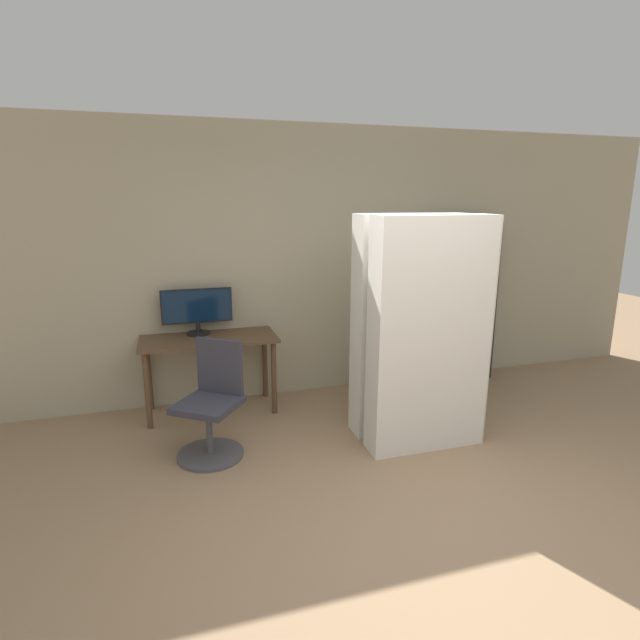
# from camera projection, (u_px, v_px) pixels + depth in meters

# --- Properties ---
(ground_plane) EXTENTS (16.00, 16.00, 0.00)m
(ground_plane) POSITION_uv_depth(u_px,v_px,m) (447.00, 544.00, 2.94)
(ground_plane) COLOR #937556
(wall_back) EXTENTS (8.00, 0.06, 2.70)m
(wall_back) POSITION_uv_depth(u_px,v_px,m) (317.00, 263.00, 5.10)
(wall_back) COLOR tan
(wall_back) RESTS_ON ground
(desk) EXTENTS (1.25, 0.56, 0.73)m
(desk) POSITION_uv_depth(u_px,v_px,m) (209.00, 349.00, 4.65)
(desk) COLOR brown
(desk) RESTS_ON ground
(monitor) EXTENTS (0.65, 0.22, 0.44)m
(monitor) POSITION_uv_depth(u_px,v_px,m) (197.00, 309.00, 4.69)
(monitor) COLOR black
(monitor) RESTS_ON desk
(office_chair) EXTENTS (0.62, 0.62, 0.91)m
(office_chair) POSITION_uv_depth(u_px,v_px,m) (212.00, 411.00, 3.91)
(office_chair) COLOR #4C4C51
(office_chair) RESTS_ON ground
(bookshelf) EXTENTS (0.78, 0.28, 1.76)m
(bookshelf) POSITION_uv_depth(u_px,v_px,m) (450.00, 300.00, 5.50)
(bookshelf) COLOR black
(bookshelf) RESTS_ON ground
(mattress_near) EXTENTS (0.97, 0.29, 1.87)m
(mattress_near) POSITION_uv_depth(u_px,v_px,m) (430.00, 336.00, 3.91)
(mattress_near) COLOR silver
(mattress_near) RESTS_ON ground
(mattress_far) EXTENTS (0.97, 0.29, 1.87)m
(mattress_far) POSITION_uv_depth(u_px,v_px,m) (409.00, 325.00, 4.25)
(mattress_far) COLOR silver
(mattress_far) RESTS_ON ground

